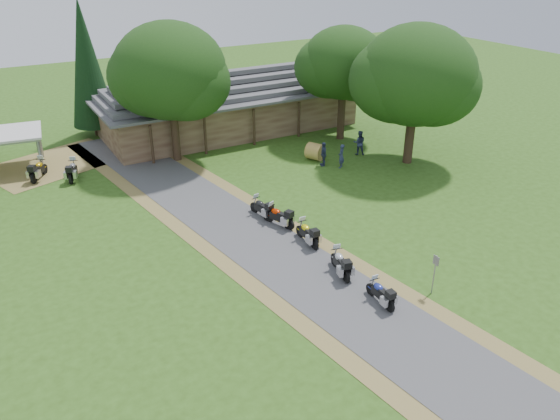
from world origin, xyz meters
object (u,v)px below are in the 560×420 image
motorcycle_row_e (262,207)px  hay_bale (315,151)px  motorcycle_row_a (381,292)px  motorcycle_carport_b (72,170)px  motorcycle_row_c (307,232)px  motorcycle_row_b (340,262)px  lodge (229,100)px  motorcycle_row_d (279,215)px  motorcycle_carport_a (38,169)px

motorcycle_row_e → hay_bale: (7.59, 6.13, -0.02)m
motorcycle_row_a → motorcycle_carport_b: bearing=25.4°
motorcycle_row_c → motorcycle_row_a: bearing=-178.8°
motorcycle_row_b → hay_bale: size_ratio=1.58×
motorcycle_row_e → lodge: bearing=-28.0°
motorcycle_row_a → motorcycle_carport_b: (-8.81, 20.80, 0.10)m
motorcycle_row_a → motorcycle_row_c: bearing=1.8°
lodge → motorcycle_row_a: lodge is taller
motorcycle_row_c → motorcycle_row_e: size_ratio=1.04×
motorcycle_row_d → motorcycle_row_e: 1.46m
motorcycle_carport_a → hay_bale: 18.75m
lodge → motorcycle_row_e: lodge is taller
motorcycle_row_c → motorcycle_carport_a: motorcycle_carport_a is taller
motorcycle_row_a → motorcycle_row_e: bearing=5.8°
lodge → motorcycle_row_a: 25.92m
motorcycle_row_e → hay_bale: motorcycle_row_e is taller
motorcycle_row_e → motorcycle_carport_b: 13.71m
motorcycle_row_b → motorcycle_row_e: size_ratio=1.05×
lodge → motorcycle_row_b: 23.24m
motorcycle_carport_a → lodge: bearing=-45.8°
motorcycle_row_e → motorcycle_carport_a: size_ratio=0.89×
motorcycle_row_a → motorcycle_carport_a: motorcycle_carport_a is taller
motorcycle_row_d → motorcycle_row_b: bearing=160.7°
motorcycle_row_d → motorcycle_carport_b: 15.04m
lodge → motorcycle_row_c: 20.03m
motorcycle_row_a → motorcycle_carport_b: motorcycle_carport_b is taller
motorcycle_carport_a → motorcycle_carport_b: 2.28m
motorcycle_carport_a → motorcycle_carport_b: (1.93, -1.21, -0.02)m
motorcycle_carport_a → motorcycle_row_b: bearing=-119.5°
motorcycle_row_b → motorcycle_carport_a: 21.97m
lodge → hay_bale: bearing=-76.1°
motorcycle_row_e → motorcycle_carport_a: 15.86m
motorcycle_carport_a → hay_bale: size_ratio=1.69×
lodge → motorcycle_carport_a: bearing=-167.5°
motorcycle_row_b → motorcycle_row_e: (-0.42, 7.08, -0.03)m
motorcycle_row_d → motorcycle_carport_b: size_ratio=0.94×
motorcycle_row_b → hay_bale: bearing=-14.7°
motorcycle_row_d → motorcycle_carport_b: (-8.53, 12.39, 0.04)m
hay_bale → motorcycle_row_c: bearing=-124.9°
motorcycle_row_b → motorcycle_row_c: bearing=10.0°
motorcycle_row_e → motorcycle_row_a: bearing=174.0°
motorcycle_row_b → motorcycle_carport_b: (-8.65, 18.04, 0.03)m
motorcycle_row_a → motorcycle_row_c: (0.07, 6.02, 0.06)m
motorcycle_row_c → motorcycle_carport_a: 19.30m
hay_bale → motorcycle_carport_a: bearing=161.2°
motorcycle_row_b → motorcycle_row_d: (-0.13, 5.65, -0.01)m
motorcycle_row_a → motorcycle_carport_b: 22.59m
motorcycle_carport_b → hay_bale: size_ratio=1.66×
motorcycle_row_b → hay_bale: (7.17, 13.21, -0.05)m
motorcycle_row_d → motorcycle_carport_a: (-10.46, 13.60, 0.05)m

